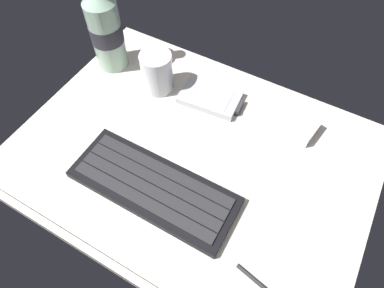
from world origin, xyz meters
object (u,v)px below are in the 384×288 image
at_px(juice_cup, 157,73).
at_px(charger_block, 297,125).
at_px(keyboard, 153,187).
at_px(stylus_pen, 264,287).
at_px(water_bottle, 106,29).
at_px(handheld_device, 211,97).

bearing_deg(juice_cup, charger_block, 7.12).
relative_size(keyboard, charger_block, 4.15).
bearing_deg(stylus_pen, juice_cup, 154.89).
height_order(juice_cup, water_bottle, water_bottle).
bearing_deg(stylus_pen, water_bottle, 161.82).
height_order(keyboard, water_bottle, water_bottle).
relative_size(handheld_device, water_bottle, 0.64).
bearing_deg(charger_block, water_bottle, -176.61).
distance_m(keyboard, water_bottle, 0.34).
relative_size(keyboard, stylus_pen, 3.06).
relative_size(keyboard, juice_cup, 3.42).
bearing_deg(water_bottle, keyboard, -41.25).
bearing_deg(charger_block, keyboard, -124.87).
height_order(handheld_device, juice_cup, juice_cup).
xyz_separation_m(charger_block, stylus_pen, (0.06, -0.30, -0.01)).
relative_size(keyboard, handheld_device, 2.19).
distance_m(keyboard, juice_cup, 0.24).
relative_size(juice_cup, charger_block, 1.21).
xyz_separation_m(handheld_device, water_bottle, (-0.24, -0.01, 0.08)).
bearing_deg(water_bottle, juice_cup, -5.31).
bearing_deg(keyboard, juice_cup, 120.74).
height_order(handheld_device, stylus_pen, handheld_device).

